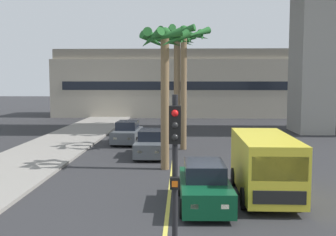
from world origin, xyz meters
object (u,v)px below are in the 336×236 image
car_queue_third (151,144)px  car_queue_second (204,186)px  palm_tree_mid_median (184,50)px  palm_tree_farthest_median (176,50)px  palm_tree_far_median (165,58)px  delivery_van (265,164)px  traffic_light_median_near (175,167)px  car_queue_front (127,133)px  palm_tree_near_median (178,53)px

car_queue_third → car_queue_second: bearing=-74.3°
car_queue_second → palm_tree_mid_median: bearing=93.4°
palm_tree_farthest_median → car_queue_second: bearing=-85.9°
palm_tree_mid_median → palm_tree_far_median: size_ratio=1.12×
delivery_van → palm_tree_mid_median: size_ratio=0.67×
delivery_van → palm_tree_mid_median: palm_tree_mid_median is taller
car_queue_third → traffic_light_median_near: traffic_light_median_near is taller
delivery_van → car_queue_front: bearing=118.6°
car_queue_second → palm_tree_near_median: 25.57m
palm_tree_farthest_median → delivery_van: bearing=-77.6°
car_queue_third → palm_tree_far_median: (0.94, -3.44, 4.85)m
car_queue_second → traffic_light_median_near: (-0.95, -6.00, 1.99)m
car_queue_second → car_queue_front: bearing=108.3°
car_queue_third → delivery_van: (4.98, -8.09, 0.57)m
palm_tree_mid_median → palm_tree_farthest_median: 5.98m
car_queue_front → traffic_light_median_near: (3.76, -20.23, 1.99)m
palm_tree_far_median → palm_tree_farthest_median: size_ratio=0.86×
delivery_van → palm_tree_mid_median: 12.12m
car_queue_second → traffic_light_median_near: size_ratio=0.99×
traffic_light_median_near → palm_tree_near_median: (-0.23, 30.75, 4.37)m
palm_tree_mid_median → palm_tree_farthest_median: bearing=95.4°
traffic_light_median_near → car_queue_third: bearing=96.2°
delivery_van → palm_tree_mid_median: (-3.07, 10.55, 5.11)m
palm_tree_far_median → palm_tree_farthest_median: bearing=88.0°
car_queue_second → delivery_van: bearing=27.3°
car_queue_front → car_queue_second: size_ratio=1.00×
car_queue_third → delivery_van: size_ratio=0.78×
car_queue_front → traffic_light_median_near: size_ratio=0.99×
palm_tree_near_median → palm_tree_farthest_median: (-0.08, -7.03, -0.26)m
car_queue_third → traffic_light_median_near: 15.53m
car_queue_third → delivery_van: bearing=-58.4°
palm_tree_near_median → palm_tree_mid_median: bearing=-87.9°
palm_tree_near_median → palm_tree_mid_median: 12.99m
car_queue_second → car_queue_third: 9.67m
car_queue_third → car_queue_front: bearing=113.1°
traffic_light_median_near → palm_tree_farthest_median: 24.08m
palm_tree_near_median → palm_tree_mid_median: size_ratio=1.12×
palm_tree_farthest_median → car_queue_front: bearing=-134.6°
palm_tree_far_median → car_queue_third: bearing=105.3°
car_queue_front → palm_tree_farthest_median: 7.83m
car_queue_third → palm_tree_mid_median: (1.91, 2.47, 5.68)m
palm_tree_mid_median → traffic_light_median_near: bearing=-90.8°
car_queue_second → delivery_van: (2.37, 1.22, 0.57)m
car_queue_second → palm_tree_near_median: (-1.19, 24.74, 6.37)m
car_queue_second → palm_tree_farthest_median: (-1.27, 17.72, 6.10)m
car_queue_front → car_queue_third: same height
car_queue_second → palm_tree_mid_median: 13.09m
palm_tree_farthest_median → palm_tree_mid_median: bearing=-84.6°
palm_tree_mid_median → palm_tree_farthest_median: palm_tree_farthest_median is taller
car_queue_third → palm_tree_farthest_median: bearing=80.9°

